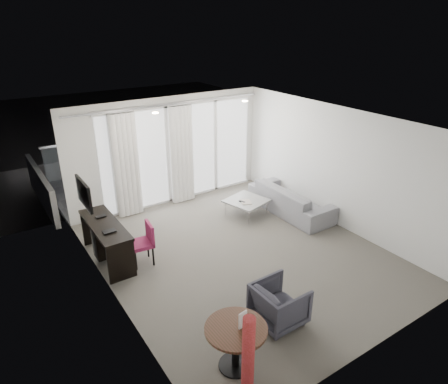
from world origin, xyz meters
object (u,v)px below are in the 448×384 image
round_table (236,347)px  coffee_table (246,207)px  rattan_chair_b (210,153)px  sofa (291,199)px  desk (107,242)px  tub_armchair (279,304)px  red_lamp (248,359)px  desk_chair (141,244)px  rattan_chair_a (189,160)px

round_table → coffee_table: (2.76, 3.50, -0.14)m
rattan_chair_b → round_table: bearing=-99.2°
sofa → rattan_chair_b: 3.89m
desk → tub_armchair: 3.47m
red_lamp → rattan_chair_b: 8.43m
rattan_chair_b → red_lamp: bearing=-98.5°
desk_chair → red_lamp: 3.42m
tub_armchair → rattan_chair_a: rattan_chair_a is taller
sofa → round_table: bearing=129.4°
desk_chair → red_lamp: red_lamp is taller
desk_chair → coffee_table: desk_chair is taller
rattan_chair_b → tub_armchair: bearing=-93.3°
desk → rattan_chair_b: desk is taller
coffee_table → sofa: size_ratio=0.38×
round_table → sofa: round_table is taller
red_lamp → rattan_chair_b: (4.05, 7.39, -0.23)m
desk → tub_armchair: size_ratio=2.29×
sofa → rattan_chair_a: bearing=10.6°
desk_chair → tub_armchair: size_ratio=1.12×
desk_chair → coffee_table: size_ratio=0.96×
coffee_table → rattan_chair_a: 3.27m
tub_armchair → sofa: bearing=-45.6°
coffee_table → sofa: bearing=-25.2°
round_table → desk_chair: bearing=91.2°
red_lamp → sofa: size_ratio=0.55×
red_lamp → desk_chair: bearing=88.6°
round_table → rattan_chair_a: size_ratio=1.08×
desk → coffee_table: 3.32m
desk → rattan_chair_b: size_ratio=2.18×
rattan_chair_b → sofa: bearing=-72.6°
red_lamp → desk: bearing=96.0°
tub_armchair → rattan_chair_b: (2.87, 6.60, 0.05)m
round_table → rattan_chair_a: 7.40m
round_table → sofa: bearing=39.4°
desk_chair → red_lamp: bearing=-84.8°
desk → coffee_table: bearing=1.4°
sofa → rattan_chair_a: (-0.69, 3.70, 0.06)m
desk → desk_chair: bearing=-43.4°
round_table → rattan_chair_b: 7.96m
red_lamp → sofa: 5.22m
desk → desk_chair: 0.68m
desk_chair → rattan_chair_a: (3.09, 3.80, -0.02)m
tub_armchair → rattan_chair_b: bearing=-24.4°
desk → red_lamp: (0.41, -3.88, 0.22)m
round_table → rattan_chair_a: bearing=65.9°
desk_chair → rattan_chair_b: desk_chair is taller
rattan_chair_a → rattan_chair_b: 0.90m
desk_chair → sofa: 3.78m
desk_chair → rattan_chair_a: 4.89m
sofa → rattan_chair_b: rattan_chair_b is taller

